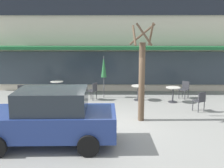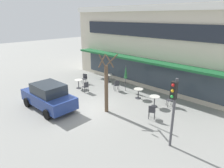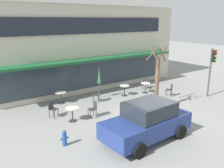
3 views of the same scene
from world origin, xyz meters
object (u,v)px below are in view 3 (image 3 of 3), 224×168
patio_umbrella_green_folded (99,75)px  cafe_table_near_wall (72,112)px  traffic_light_pole (212,65)px  cafe_table_streetside (145,86)px  street_tree (157,81)px  cafe_chair_4 (97,94)px  cafe_table_by_tree (125,89)px  cafe_chair_3 (170,89)px  fire_hydrant (64,138)px  cafe_chair_0 (52,108)px  parked_sedan (147,121)px  cafe_chair_2 (145,82)px  cafe_table_mid_patio (61,96)px  cafe_chair_1 (93,108)px

patio_umbrella_green_folded → cafe_table_near_wall: bearing=-143.9°
cafe_table_near_wall → traffic_light_pole: 10.05m
cafe_table_streetside → street_tree: bearing=-122.9°
patio_umbrella_green_folded → cafe_chair_4: size_ratio=2.47×
cafe_table_streetside → cafe_table_by_tree: (-1.68, 0.38, 0.00)m
cafe_chair_3 → fire_hydrant: 9.23m
cafe_chair_0 → parked_sedan: bearing=-63.4°
patio_umbrella_green_folded → parked_sedan: size_ratio=0.52×
cafe_table_near_wall → street_tree: size_ratio=0.20×
cafe_table_by_tree → fire_hydrant: size_ratio=1.08×
cafe_chair_2 → parked_sedan: 8.30m
cafe_table_mid_patio → cafe_chair_4: size_ratio=0.85×
cafe_table_streetside → cafe_chair_1: bearing=-163.7°
cafe_table_streetside → cafe_table_mid_patio: 6.24m
street_tree → fire_hydrant: bearing=-173.3°
cafe_table_streetside → parked_sedan: 7.16m
cafe_table_by_tree → cafe_chair_4: size_ratio=0.85×
cafe_chair_0 → parked_sedan: (2.47, -4.94, 0.35)m
cafe_table_mid_patio → parked_sedan: size_ratio=0.18×
cafe_table_streetside → patio_umbrella_green_folded: patio_umbrella_green_folded is taller
street_tree → fire_hydrant: street_tree is taller
cafe_table_mid_patio → cafe_chair_1: cafe_chair_1 is taller
cafe_table_mid_patio → cafe_chair_0: 2.23m
cafe_table_near_wall → fire_hydrant: bearing=-124.4°
cafe_table_streetside → cafe_chair_1: cafe_chair_1 is taller
cafe_chair_3 → traffic_light_pole: size_ratio=0.26×
cafe_chair_3 → cafe_chair_4: bearing=157.3°
cafe_table_by_tree → street_tree: (-0.13, -3.19, 1.26)m
cafe_chair_3 → street_tree: 3.19m
cafe_table_by_tree → cafe_chair_4: cafe_chair_4 is taller
cafe_chair_1 → cafe_chair_2: same height
cafe_chair_2 → parked_sedan: (-5.66, -6.05, 0.35)m
cafe_chair_4 → traffic_light_pole: traffic_light_pole is taller
cafe_table_by_tree → cafe_chair_2: (2.45, 0.45, 0.01)m
cafe_chair_3 → parked_sedan: (-5.75, -3.62, 0.35)m
street_tree → cafe_chair_3: bearing=24.3°
cafe_table_by_tree → fire_hydrant: bearing=-148.7°
street_tree → traffic_light_pole: size_ratio=1.12×
cafe_table_streetside → cafe_chair_2: size_ratio=0.85×
street_tree → traffic_light_pole: street_tree is taller
cafe_table_streetside → cafe_chair_2: (0.77, 0.84, 0.01)m
cafe_table_by_tree → fire_hydrant: 7.58m
cafe_chair_2 → traffic_light_pole: traffic_light_pole is taller
cafe_chair_4 → cafe_chair_3: bearing=-22.7°
traffic_light_pole → cafe_chair_4: bearing=151.9°
cafe_chair_0 → cafe_chair_4: size_ratio=1.00×
cafe_table_near_wall → street_tree: 5.24m
cafe_table_by_tree → cafe_chair_2: 2.50m
cafe_chair_3 → fire_hydrant: (-9.02, -1.95, -0.17)m
traffic_light_pole → cafe_chair_2: bearing=118.3°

